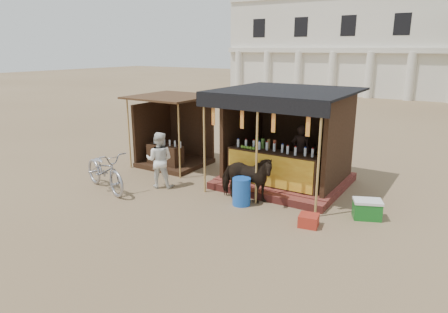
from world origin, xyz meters
The scene contains 10 objects.
ground centered at (0.00, 0.00, 0.00)m, with size 120.00×120.00×0.00m, color #846B4C.
main_stall centered at (1.02, 3.36, 1.02)m, with size 3.60×3.61×2.78m.
secondary_stall centered at (-3.17, 3.24, 0.85)m, with size 2.40×2.40×2.38m.
cow centered at (0.72, 1.52, 0.64)m, with size 0.69×1.52×1.28m, color black.
motorbike centered at (-3.06, 0.18, 0.58)m, with size 0.77×2.20×1.16m, color #9B9CA4.
bystander centered at (-1.93, 1.21, 0.81)m, with size 0.78×0.61×1.61m, color white.
blue_barrel centered at (0.73, 1.28, 0.35)m, with size 0.47×0.47×0.71m, color blue.
red_crate centered at (2.65, 0.98, 0.14)m, with size 0.42×0.40×0.27m, color #9E281A.
cooler centered at (3.66, 2.11, 0.23)m, with size 0.76×0.66×0.46m.
background_building centered at (-2.00, 29.94, 3.98)m, with size 26.00×7.45×8.18m.
Camera 1 is at (5.46, -7.04, 3.89)m, focal length 32.00 mm.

